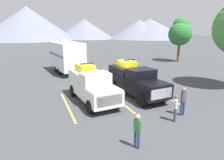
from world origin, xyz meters
TOP-DOWN VIEW (x-y plane):
  - ground_plane at (0.00, 0.00)m, footprint 240.00×240.00m
  - pickup_truck_a at (-1.77, -0.39)m, footprint 2.46×5.47m
  - pickup_truck_b at (1.64, -0.36)m, footprint 2.49×5.82m
  - lot_stripe_a at (-3.56, -0.79)m, footprint 0.12×5.50m
  - lot_stripe_b at (0.00, -0.79)m, footprint 0.12×5.50m
  - lot_stripe_c at (3.56, -0.79)m, footprint 0.12×5.50m
  - camper_trailer_a at (-1.79, 9.77)m, footprint 3.28×7.34m
  - person_a at (-1.62, -6.71)m, footprint 0.28×0.29m
  - person_b at (2.47, -4.73)m, footprint 0.37×0.23m
  - person_c at (1.53, -5.23)m, footprint 0.27×0.30m
  - tree_b at (15.57, 11.61)m, footprint 3.45×3.45m
  - mountain_ridge at (-5.25, 84.66)m, footprint 148.44×51.93m

SIDE VIEW (x-z plane):
  - ground_plane at x=0.00m, z-range 0.00..0.00m
  - lot_stripe_a at x=-3.56m, z-range 0.00..0.01m
  - lot_stripe_b at x=0.00m, z-range 0.00..0.01m
  - lot_stripe_c at x=3.56m, z-range 0.00..0.01m
  - person_c at x=1.53m, z-range 0.12..1.64m
  - person_a at x=-1.62m, z-range 0.12..1.66m
  - person_b at x=2.47m, z-range 0.13..1.81m
  - pickup_truck_a at x=-1.77m, z-range -0.12..2.46m
  - pickup_truck_b at x=1.64m, z-range -0.10..2.55m
  - camper_trailer_a at x=-1.79m, z-range 0.10..3.87m
  - tree_b at x=15.57m, z-range 1.17..7.79m
  - mountain_ridge at x=-5.25m, z-range -2.25..15.49m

